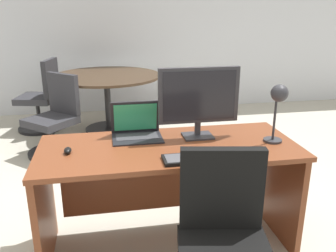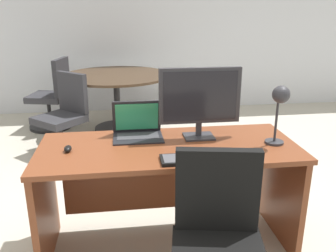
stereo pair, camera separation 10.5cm
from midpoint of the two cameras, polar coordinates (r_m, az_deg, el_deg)
name	(u,v)px [view 1 (the left image)]	position (r m, az deg, el deg)	size (l,w,h in m)	color
ground	(144,159)	(3.95, -4.63, -5.28)	(12.00, 12.00, 0.00)	#B7B2A3
back_wall	(126,20)	(5.69, -7.29, 16.47)	(10.00, 0.10, 2.80)	silver
desk	(168,174)	(2.42, -1.32, -7.73)	(1.65, 0.69, 0.74)	brown
monitor	(199,98)	(2.36, 3.67, 4.53)	(0.54, 0.16, 0.47)	#2D2D33
laptop	(136,126)	(2.44, -6.33, 0.01)	(0.33, 0.25, 0.24)	black
keyboard	(196,158)	(2.08, 3.05, -5.14)	(0.39, 0.14, 0.02)	black
mouse	(68,151)	(2.26, -16.99, -3.77)	(0.05, 0.08, 0.04)	black
desk_lamp	(278,101)	(2.33, 15.95, 3.85)	(0.12, 0.14, 0.39)	#2D2D33
meeting_table	(107,89)	(4.74, -10.32, 5.89)	(1.39, 1.39, 0.76)	black
meeting_chair_near	(55,123)	(4.21, -18.21, 0.48)	(0.65, 0.66, 0.88)	black
meeting_chair_far	(42,102)	(5.06, -20.04, 3.65)	(0.57, 0.56, 0.95)	black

